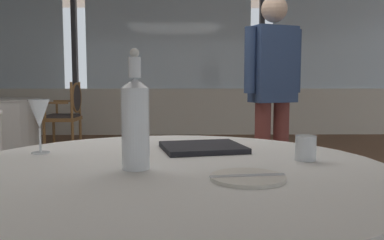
# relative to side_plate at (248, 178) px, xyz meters

# --- Properties ---
(ground_plane) EXTENTS (15.47, 15.47, 0.00)m
(ground_plane) POSITION_rel_side_plate_xyz_m (-0.48, 1.92, -0.74)
(ground_plane) COLOR brown
(window_wall_far) EXTENTS (10.83, 0.14, 2.78)m
(window_wall_far) POSITION_rel_side_plate_xyz_m (-0.48, 6.39, 0.37)
(window_wall_far) COLOR silver
(window_wall_far) RESTS_ON ground_plane
(side_plate) EXTENTS (0.20, 0.20, 0.01)m
(side_plate) POSITION_rel_side_plate_xyz_m (0.00, 0.00, 0.00)
(side_plate) COLOR silver
(side_plate) RESTS_ON foreground_table
(butter_knife) EXTENTS (0.21, 0.04, 0.00)m
(butter_knife) POSITION_rel_side_plate_xyz_m (0.00, 0.00, 0.01)
(butter_knife) COLOR silver
(butter_knife) RESTS_ON foreground_table
(water_bottle) EXTENTS (0.08, 0.08, 0.36)m
(water_bottle) POSITION_rel_side_plate_xyz_m (-0.32, 0.13, 0.14)
(water_bottle) COLOR white
(water_bottle) RESTS_ON foreground_table
(wine_glass) EXTENTS (0.08, 0.08, 0.20)m
(wine_glass) POSITION_rel_side_plate_xyz_m (-0.70, 0.40, 0.14)
(wine_glass) COLOR white
(wine_glass) RESTS_ON foreground_table
(water_tumbler) EXTENTS (0.07, 0.07, 0.08)m
(water_tumbler) POSITION_rel_side_plate_xyz_m (0.23, 0.26, 0.04)
(water_tumbler) COLOR white
(water_tumbler) RESTS_ON foreground_table
(menu_book) EXTENTS (0.35, 0.32, 0.02)m
(menu_book) POSITION_rel_side_plate_xyz_m (-0.10, 0.46, 0.01)
(menu_book) COLOR black
(menu_book) RESTS_ON foreground_table
(dining_chair_1_1) EXTENTS (0.48, 0.54, 0.98)m
(dining_chair_1_1) POSITION_rel_side_plate_xyz_m (-1.87, 4.79, -0.17)
(dining_chair_1_1) COLOR olive
(dining_chair_1_1) RESTS_ON ground_plane
(diner_person_0) EXTENTS (0.50, 0.32, 1.68)m
(diner_person_0) POSITION_rel_side_plate_xyz_m (0.55, 2.24, 0.22)
(diner_person_0) COLOR brown
(diner_person_0) RESTS_ON ground_plane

